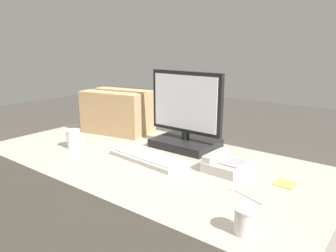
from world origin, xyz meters
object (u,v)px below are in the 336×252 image
object	(u,v)px
spoon	(240,193)
monitor	(186,121)
paper_cup_left	(73,139)
paper_cup_right	(245,220)
desk_phone	(225,164)
cardboard_box	(118,111)
keyboard	(148,157)
sticky_note_pad	(285,184)

from	to	relation	value
spoon	monitor	bearing A→B (deg)	-15.14
paper_cup_left	paper_cup_right	xyz separation A→B (m)	(1.13, -0.20, -0.01)
desk_phone	paper_cup_right	world-z (taller)	paper_cup_right
paper_cup_right	spoon	world-z (taller)	paper_cup_right
desk_phone	cardboard_box	world-z (taller)	cardboard_box
paper_cup_left	desk_phone	bearing A→B (deg)	14.66
keyboard	sticky_note_pad	world-z (taller)	keyboard
paper_cup_left	paper_cup_right	world-z (taller)	paper_cup_left
spoon	sticky_note_pad	xyz separation A→B (m)	(0.11, 0.19, 0.00)
keyboard	paper_cup_left	size ratio (longest dim) A/B	4.19
spoon	paper_cup_right	bearing A→B (deg)	138.08
cardboard_box	spoon	bearing A→B (deg)	-18.51
desk_phone	sticky_note_pad	distance (m)	0.27
desk_phone	spoon	distance (m)	0.24
cardboard_box	paper_cup_right	bearing A→B (deg)	-26.77
keyboard	paper_cup_left	world-z (taller)	paper_cup_left
monitor	keyboard	distance (m)	0.32
desk_phone	cardboard_box	distance (m)	0.91
keyboard	cardboard_box	distance (m)	0.61
monitor	paper_cup_right	xyz separation A→B (m)	(0.64, -0.60, -0.11)
desk_phone	paper_cup_right	size ratio (longest dim) A/B	2.22
spoon	desk_phone	bearing A→B (deg)	-28.14
desk_phone	sticky_note_pad	size ratio (longest dim) A/B	2.45
desk_phone	paper_cup_right	xyz separation A→B (m)	(0.29, -0.42, 0.01)
keyboard	spoon	distance (m)	0.54
desk_phone	spoon	xyz separation A→B (m)	(0.16, -0.18, -0.03)
keyboard	sticky_note_pad	distance (m)	0.66
paper_cup_left	spoon	bearing A→B (deg)	2.46
paper_cup_right	spoon	size ratio (longest dim) A/B	0.51
desk_phone	sticky_note_pad	bearing A→B (deg)	5.11
monitor	desk_phone	bearing A→B (deg)	-26.65
desk_phone	keyboard	bearing A→B (deg)	-160.59
desk_phone	sticky_note_pad	world-z (taller)	desk_phone
desk_phone	spoon	size ratio (longest dim) A/B	1.14
keyboard	spoon	bearing A→B (deg)	-1.67
keyboard	sticky_note_pad	size ratio (longest dim) A/B	5.55
keyboard	paper_cup_right	xyz separation A→B (m)	(0.67, -0.31, 0.03)
paper_cup_left	cardboard_box	xyz separation A→B (m)	(-0.05, 0.39, 0.08)
monitor	paper_cup_left	world-z (taller)	monitor
paper_cup_right	cardboard_box	world-z (taller)	cardboard_box
paper_cup_right	cardboard_box	size ratio (longest dim) A/B	0.19
desk_phone	spoon	world-z (taller)	desk_phone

